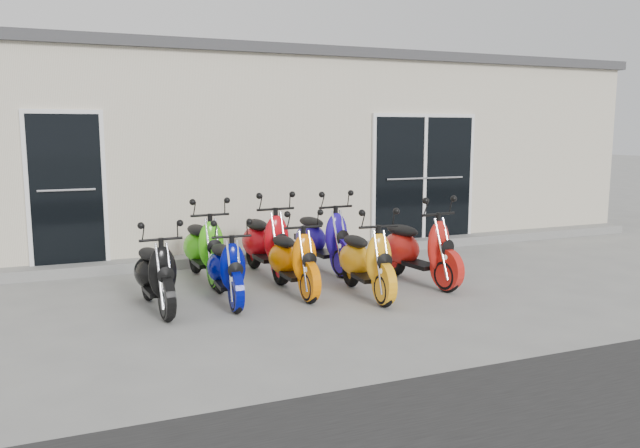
# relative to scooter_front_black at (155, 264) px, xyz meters

# --- Properties ---
(ground) EXTENTS (80.00, 80.00, 0.00)m
(ground) POSITION_rel_scooter_front_black_xyz_m (2.32, 0.18, -0.54)
(ground) COLOR gray
(ground) RESTS_ON ground
(building) EXTENTS (14.00, 6.00, 3.20)m
(building) POSITION_rel_scooter_front_black_xyz_m (2.32, 5.38, 1.06)
(building) COLOR beige
(building) RESTS_ON ground
(roof_cap) EXTENTS (14.20, 6.20, 0.16)m
(roof_cap) POSITION_rel_scooter_front_black_xyz_m (2.32, 5.38, 2.74)
(roof_cap) COLOR #3F3F42
(roof_cap) RESTS_ON building
(front_step) EXTENTS (14.00, 0.40, 0.15)m
(front_step) POSITION_rel_scooter_front_black_xyz_m (2.32, 2.20, -0.46)
(front_step) COLOR gray
(front_step) RESTS_ON ground
(door_left) EXTENTS (1.07, 0.08, 2.22)m
(door_left) POSITION_rel_scooter_front_black_xyz_m (-0.88, 2.35, 0.72)
(door_left) COLOR black
(door_left) RESTS_ON front_step
(door_right) EXTENTS (2.02, 0.08, 2.22)m
(door_right) POSITION_rel_scooter_front_black_xyz_m (4.92, 2.35, 0.72)
(door_right) COLOR black
(door_right) RESTS_ON front_step
(scooter_front_black) EXTENTS (0.65, 1.50, 1.08)m
(scooter_front_black) POSITION_rel_scooter_front_black_xyz_m (0.00, 0.00, 0.00)
(scooter_front_black) COLOR black
(scooter_front_black) RESTS_ON ground
(scooter_front_blue) EXTENTS (0.56, 1.43, 1.05)m
(scooter_front_blue) POSITION_rel_scooter_front_black_xyz_m (0.82, 0.01, -0.01)
(scooter_front_blue) COLOR #01077C
(scooter_front_blue) RESTS_ON ground
(scooter_front_orange_a) EXTENTS (0.60, 1.51, 1.10)m
(scooter_front_orange_a) POSITION_rel_scooter_front_black_xyz_m (1.68, 0.10, 0.01)
(scooter_front_orange_a) COLOR orange
(scooter_front_orange_a) RESTS_ON ground
(scooter_front_orange_b) EXTENTS (0.63, 1.56, 1.13)m
(scooter_front_orange_b) POSITION_rel_scooter_front_black_xyz_m (2.47, -0.34, 0.03)
(scooter_front_orange_b) COLOR #FDA514
(scooter_front_orange_b) RESTS_ON ground
(scooter_front_red) EXTENTS (0.83, 1.71, 1.21)m
(scooter_front_red) POSITION_rel_scooter_front_black_xyz_m (3.40, -0.03, 0.07)
(scooter_front_red) COLOR red
(scooter_front_red) RESTS_ON ground
(scooter_back_green) EXTENTS (0.65, 1.61, 1.17)m
(scooter_back_green) POSITION_rel_scooter_front_black_xyz_m (0.79, 1.19, 0.05)
(scooter_back_green) COLOR #3FC012
(scooter_back_green) RESTS_ON ground
(scooter_back_red) EXTENTS (0.70, 1.69, 1.22)m
(scooter_back_red) POSITION_rel_scooter_front_black_xyz_m (1.66, 1.16, 0.07)
(scooter_back_red) COLOR red
(scooter_back_red) RESTS_ON ground
(scooter_back_blue) EXTENTS (0.78, 1.69, 1.20)m
(scooter_back_blue) POSITION_rel_scooter_front_black_xyz_m (2.52, 1.17, 0.06)
(scooter_back_blue) COLOR #1E0E94
(scooter_back_blue) RESTS_ON ground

